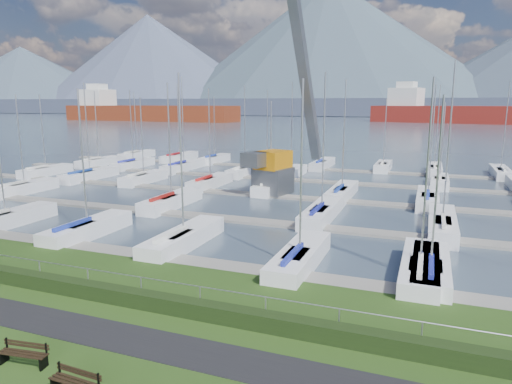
% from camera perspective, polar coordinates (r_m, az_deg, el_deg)
% --- Properties ---
extents(path, '(160.00, 2.00, 0.04)m').
position_cam_1_polar(path, '(19.34, -16.81, -16.92)').
color(path, black).
rests_on(path, grass).
extents(water, '(800.00, 540.00, 0.20)m').
position_cam_1_polar(water, '(276.69, 18.87, 8.57)').
color(water, '#3E4B5A').
extents(hedge, '(80.00, 0.70, 0.70)m').
position_cam_1_polar(hedge, '(21.08, -12.45, -13.25)').
color(hedge, black).
rests_on(hedge, grass).
extents(fence, '(80.00, 0.04, 0.04)m').
position_cam_1_polar(fence, '(21.05, -11.94, -10.74)').
color(fence, '#96989F').
rests_on(fence, grass).
extents(foothill, '(900.00, 80.00, 12.00)m').
position_cam_1_polar(foothill, '(346.50, 19.42, 9.99)').
color(foothill, '#3B4257').
rests_on(foothill, water).
extents(mountains, '(1190.00, 360.00, 115.00)m').
position_cam_1_polar(mountains, '(422.65, 21.15, 15.50)').
color(mountains, '#435263').
rests_on(mountains, water).
extents(docks, '(90.00, 41.60, 0.25)m').
position_cam_1_polar(docks, '(44.63, 6.43, -0.83)').
color(docks, slate).
rests_on(docks, water).
extents(bench_left, '(1.84, 0.65, 0.85)m').
position_cam_1_polar(bench_left, '(18.56, -27.00, -17.56)').
color(bench_left, black).
rests_on(bench_left, grass).
extents(bench_right, '(1.82, 0.50, 0.85)m').
position_cam_1_polar(bench_right, '(16.34, -21.60, -21.21)').
color(bench_right, black).
rests_on(bench_right, grass).
extents(crane, '(5.16, 13.44, 22.35)m').
position_cam_1_polar(crane, '(46.85, 3.19, 6.65)').
color(crane, '#515458').
rests_on(crane, water).
extents(cargo_ship_west, '(96.53, 21.30, 21.50)m').
position_cam_1_polar(cargo_ship_west, '(249.40, -13.99, 9.54)').
color(cargo_ship_west, maroon).
rests_on(cargo_ship_west, water).
extents(cargo_ship_mid, '(97.62, 40.46, 21.50)m').
position_cam_1_polar(cargo_ship_mid, '(232.73, 25.11, 8.74)').
color(cargo_ship_mid, maroon).
rests_on(cargo_ship_mid, water).
extents(sailboat_fleet, '(75.75, 49.36, 12.99)m').
position_cam_1_polar(sailboat_fleet, '(46.18, 6.63, 6.60)').
color(sailboat_fleet, navy).
rests_on(sailboat_fleet, water).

